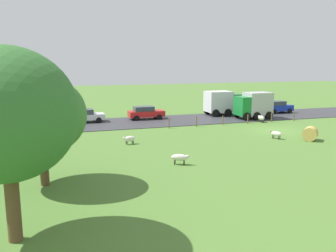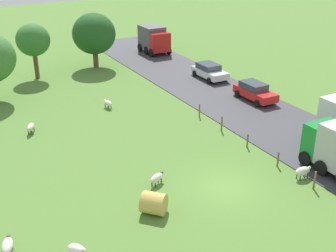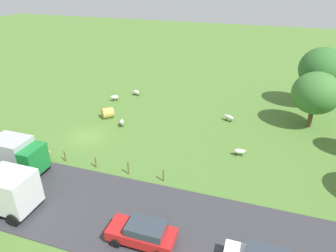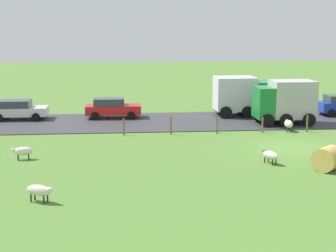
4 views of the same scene
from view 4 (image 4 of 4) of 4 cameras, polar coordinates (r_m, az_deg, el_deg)
ground_plane at (r=31.24m, az=13.73°, el=-2.40°), size 160.00×160.00×0.00m
road_strip at (r=39.82m, az=9.53°, el=0.67°), size 8.00×80.00×0.06m
sheep_1 at (r=27.19m, az=11.55°, el=-3.26°), size 1.23×0.86×0.70m
sheep_2 at (r=28.63m, az=-16.19°, el=-2.77°), size 0.62×1.16×0.71m
sheep_3 at (r=36.04m, az=13.54°, el=0.24°), size 1.19×0.58×0.80m
sheep_4 at (r=21.53m, az=-14.42°, el=-7.11°), size 0.94×1.27×0.74m
hay_bale_0 at (r=26.64m, az=17.70°, el=-3.56°), size 1.77×1.78×1.23m
fence_post_1 at (r=36.18m, az=15.55°, el=0.28°), size 0.12×0.12×1.19m
fence_post_2 at (r=35.19m, az=10.68°, el=0.10°), size 0.12×0.12×1.06m
fence_post_3 at (r=34.47m, az=5.58°, el=0.01°), size 0.12×0.12×1.05m
fence_post_4 at (r=34.01m, az=0.31°, el=0.06°), size 0.12×0.12×1.23m
fence_post_5 at (r=33.87m, az=-5.06°, el=-0.10°), size 0.12×0.12×1.14m
truck_1 at (r=38.34m, az=13.14°, el=2.79°), size 2.67×4.30×3.24m
truck_2 at (r=41.41m, az=8.31°, el=3.53°), size 2.84×4.39×3.17m
car_0 at (r=41.03m, az=-16.65°, el=1.84°), size 2.21×4.29×1.53m
car_1 at (r=40.25m, az=-6.36°, el=2.09°), size 2.04×4.36×1.58m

